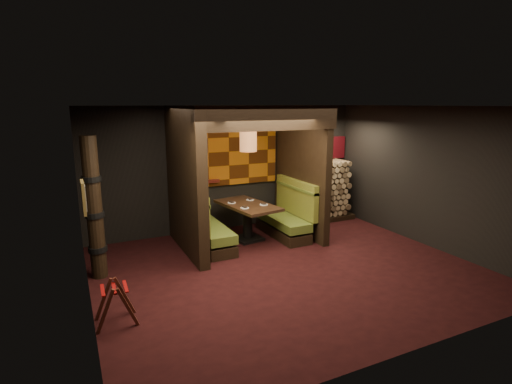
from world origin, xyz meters
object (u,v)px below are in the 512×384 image
object	(u,v)px
booth_bench_left	(206,229)
luggage_rack	(115,302)
dining_table	(248,215)
totem_column	(94,209)
pendant_lamp	(248,140)
booth_bench_right	(287,218)
firewood_stack	(320,191)

from	to	relation	value
booth_bench_left	luggage_rack	world-z (taller)	booth_bench_left
dining_table	totem_column	bearing A→B (deg)	-168.24
pendant_lamp	totem_column	xyz separation A→B (m)	(-3.06, -0.59, -0.97)
booth_bench_right	pendant_lamp	distance (m)	1.98
booth_bench_left	dining_table	world-z (taller)	booth_bench_left
booth_bench_right	dining_table	world-z (taller)	booth_bench_right
dining_table	pendant_lamp	bearing A→B (deg)	-90.00
pendant_lamp	firewood_stack	size ratio (longest dim) A/B	0.53
firewood_stack	booth_bench_right	bearing A→B (deg)	-152.65
booth_bench_left	totem_column	bearing A→B (deg)	-165.25
pendant_lamp	booth_bench_right	bearing A→B (deg)	-2.24
booth_bench_left	dining_table	distance (m)	0.99
firewood_stack	luggage_rack	bearing A→B (deg)	-151.00
dining_table	booth_bench_right	bearing A→B (deg)	-5.32
booth_bench_right	firewood_stack	distance (m)	1.56
dining_table	firewood_stack	xyz separation A→B (m)	(2.28, 0.61, 0.19)
booth_bench_left	luggage_rack	distance (m)	2.99
dining_table	firewood_stack	size ratio (longest dim) A/B	0.94
dining_table	luggage_rack	xyz separation A→B (m)	(-2.98, -2.30, -0.26)
booth_bench_left	luggage_rack	bearing A→B (deg)	-132.23
totem_column	booth_bench_left	bearing A→B (deg)	14.75
luggage_rack	firewood_stack	distance (m)	6.02
booth_bench_left	luggage_rack	size ratio (longest dim) A/B	2.61
booth_bench_right	dining_table	size ratio (longest dim) A/B	0.98
booth_bench_left	booth_bench_right	world-z (taller)	same
booth_bench_right	luggage_rack	world-z (taller)	booth_bench_right
booth_bench_right	totem_column	bearing A→B (deg)	-172.14
booth_bench_left	dining_table	size ratio (longest dim) A/B	0.98
totem_column	pendant_lamp	bearing A→B (deg)	10.86
booth_bench_left	booth_bench_right	size ratio (longest dim) A/B	1.00
luggage_rack	totem_column	size ratio (longest dim) A/B	0.26
luggage_rack	totem_column	distance (m)	1.88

